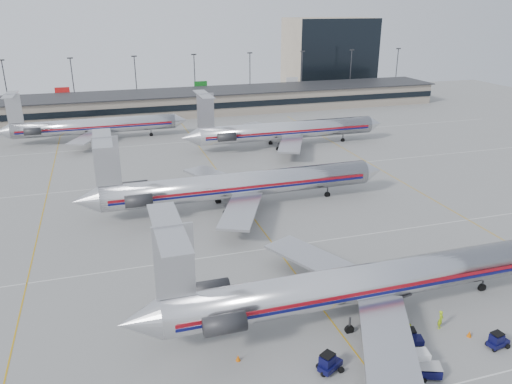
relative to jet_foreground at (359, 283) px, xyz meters
name	(u,v)px	position (x,y,z in m)	size (l,w,h in m)	color
ground	(305,286)	(-2.89, 6.57, -3.67)	(260.00, 260.00, 0.00)	gray
apron_markings	(276,247)	(-2.89, 16.57, -3.66)	(160.00, 0.15, 0.02)	silver
terminal	(174,103)	(-2.89, 104.55, -0.51)	(162.00, 17.00, 6.25)	gray
light_mast_row	(166,77)	(-2.89, 118.57, 4.91)	(163.60, 0.40, 15.28)	#38383D
distant_building	(329,54)	(59.11, 134.57, 8.83)	(30.00, 20.00, 25.00)	tan
jet_foreground	(359,283)	(0.00, 0.00, 0.00)	(48.33, 28.46, 12.65)	silver
jet_second_row	(235,185)	(-4.38, 31.37, 0.06)	(49.06, 28.89, 12.84)	silver
jet_third_row	(284,130)	(14.97, 62.23, 0.04)	(46.72, 28.74, 12.77)	silver
jet_back_row	(92,126)	(-25.27, 80.61, -0.29)	(42.61, 26.21, 11.65)	silver
tug_left	(329,363)	(-6.28, -6.81, -2.84)	(2.50, 2.07, 1.82)	#090933
tug_center	(409,338)	(2.31, -5.87, -2.83)	(2.49, 1.71, 1.84)	#090933
tug_right	(497,341)	(9.88, -8.54, -2.93)	(2.14, 1.32, 1.63)	#090933
cart_inner	(429,370)	(1.55, -9.92, -3.06)	(2.37, 2.01, 1.14)	#090933
cart_outer	(377,349)	(-1.16, -6.07, -3.14)	(1.96, 1.55, 0.99)	#090933
uld_container	(420,360)	(1.46, -8.77, -2.82)	(1.82, 1.61, 1.69)	#2D2D30
belt_loader	(386,308)	(2.92, -0.76, -3.03)	(4.62, 2.04, 2.37)	#9B9B9B
ramp_worker_near	(441,320)	(6.72, -4.45, -2.70)	(0.71, 0.47, 1.94)	#A5CF13
ramp_worker_far	(409,332)	(2.69, -5.20, -2.77)	(0.88, 0.69, 1.81)	#AEC912
cone_right	(469,334)	(8.58, -6.44, -3.35)	(0.46, 0.46, 0.63)	#D25B07
cone_left	(238,358)	(-13.40, -3.18, -3.37)	(0.44, 0.44, 0.60)	#D25B07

